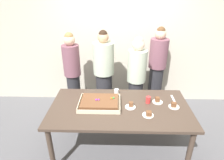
{
  "coord_description": "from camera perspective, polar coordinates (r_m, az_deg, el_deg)",
  "views": [
    {
      "loc": [
        -0.05,
        -2.27,
        2.32
      ],
      "look_at": [
        -0.12,
        0.15,
        1.15
      ],
      "focal_mm": 30.38,
      "sensor_mm": 36.0,
      "label": 1
    }
  ],
  "objects": [
    {
      "name": "plated_slice_far_left",
      "position": [
        2.9,
        13.5,
        -6.06
      ],
      "size": [
        0.15,
        0.15,
        0.08
      ],
      "color": "white",
      "rests_on": "party_table"
    },
    {
      "name": "person_serving_front",
      "position": [
        3.89,
        13.35,
        3.41
      ],
      "size": [
        0.35,
        0.35,
        1.7
      ],
      "rotation": [
        0.0,
        0.0,
        -2.28
      ],
      "color": "#28282D",
      "rests_on": "ground_plane"
    },
    {
      "name": "plated_slice_near_right",
      "position": [
        2.59,
        10.89,
        -10.08
      ],
      "size": [
        0.15,
        0.15,
        0.07
      ],
      "color": "white",
      "rests_on": "party_table"
    },
    {
      "name": "person_green_shirt_behind",
      "position": [
        3.5,
        -2.46,
        1.41
      ],
      "size": [
        0.38,
        0.38,
        1.7
      ],
      "rotation": [
        0.0,
        0.0,
        -1.58
      ],
      "color": "#28282D",
      "rests_on": "ground_plane"
    },
    {
      "name": "person_striped_tie_right",
      "position": [
        3.44,
        7.3,
        0.23
      ],
      "size": [
        0.33,
        0.33,
        1.62
      ],
      "rotation": [
        0.0,
        0.0,
        -2.23
      ],
      "color": "#28282D",
      "rests_on": "ground_plane"
    },
    {
      "name": "interior_back_panel",
      "position": [
        3.96,
        2.32,
        13.93
      ],
      "size": [
        8.0,
        0.12,
        3.0
      ],
      "primitive_type": "cube",
      "color": "beige",
      "rests_on": "ground_plane"
    },
    {
      "name": "drink_cup_middle",
      "position": [
        2.84,
        10.84,
        -5.88
      ],
      "size": [
        0.07,
        0.07,
        0.1
      ],
      "primitive_type": "cylinder",
      "color": "red",
      "rests_on": "party_table"
    },
    {
      "name": "drink_cup_nearest",
      "position": [
        2.99,
        1.35,
        -3.64
      ],
      "size": [
        0.07,
        0.07,
        0.1
      ],
      "primitive_type": "cylinder",
      "color": "white",
      "rests_on": "party_table"
    },
    {
      "name": "plated_slice_near_left",
      "position": [
        2.85,
        18.11,
        -7.35
      ],
      "size": [
        0.15,
        0.15,
        0.08
      ],
      "color": "white",
      "rests_on": "party_table"
    },
    {
      "name": "plated_slice_far_right",
      "position": [
        2.72,
        5.63,
        -7.72
      ],
      "size": [
        0.15,
        0.15,
        0.08
      ],
      "color": "white",
      "rests_on": "party_table"
    },
    {
      "name": "sheet_cake",
      "position": [
        2.76,
        -3.73,
        -6.79
      ],
      "size": [
        0.59,
        0.45,
        0.11
      ],
      "color": "beige",
      "rests_on": "party_table"
    },
    {
      "name": "cake_server_utensil",
      "position": [
        3.06,
        17.88,
        -5.35
      ],
      "size": [
        0.03,
        0.2,
        0.01
      ],
      "primitive_type": "cube",
      "color": "silver",
      "rests_on": "party_table"
    },
    {
      "name": "person_far_right_suit",
      "position": [
        3.65,
        -11.76,
        1.8
      ],
      "size": [
        0.31,
        0.31,
        1.64
      ],
      "rotation": [
        0.0,
        0.0,
        -1.01
      ],
      "color": "#28282D",
      "rests_on": "ground_plane"
    },
    {
      "name": "party_table",
      "position": [
        2.78,
        2.36,
        -9.41
      ],
      "size": [
        1.99,
        1.02,
        0.8
      ],
      "color": "#47382D",
      "rests_on": "ground_plane"
    },
    {
      "name": "ground_plane",
      "position": [
        3.25,
        2.11,
        -19.74
      ],
      "size": [
        12.0,
        12.0,
        0.0
      ],
      "primitive_type": "plane",
      "color": "#5B5B60"
    }
  ]
}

